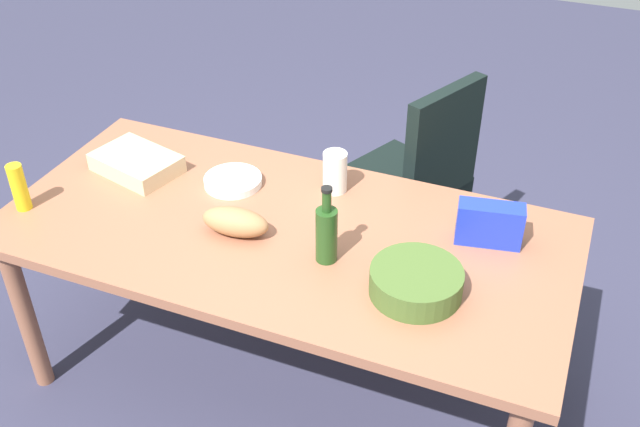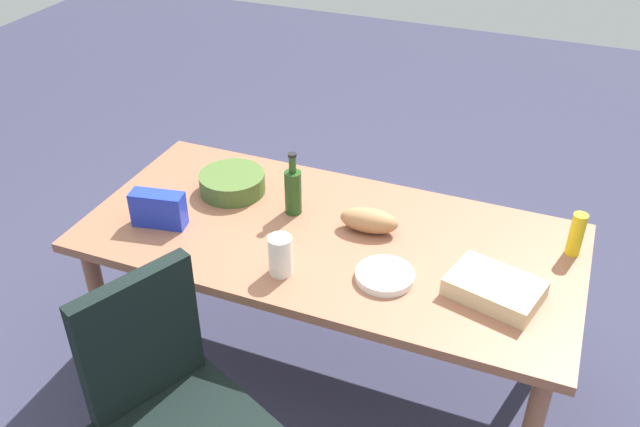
{
  "view_description": "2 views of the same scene",
  "coord_description": "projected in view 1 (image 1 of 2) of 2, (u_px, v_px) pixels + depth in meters",
  "views": [
    {
      "loc": [
        -0.9,
        1.87,
        2.3
      ],
      "look_at": [
        -0.1,
        -0.08,
        0.8
      ],
      "focal_mm": 41.45,
      "sensor_mm": 36.0,
      "label": 1
    },
    {
      "loc": [
        0.81,
        -2.11,
        2.36
      ],
      "look_at": [
        -0.06,
        0.06,
        0.81
      ],
      "focal_mm": 38.29,
      "sensor_mm": 36.0,
      "label": 2
    }
  ],
  "objects": [
    {
      "name": "ground_plane",
      "position": [
        289.0,
        377.0,
        3.02
      ],
      "size": [
        10.0,
        10.0,
        0.0
      ],
      "primitive_type": "plane",
      "color": "#33334B"
    },
    {
      "name": "conference_table",
      "position": [
        284.0,
        247.0,
        2.62
      ],
      "size": [
        2.01,
        0.95,
        0.75
      ],
      "color": "#965C43",
      "rests_on": "ground"
    },
    {
      "name": "office_chair",
      "position": [
        407.0,
        200.0,
        3.37
      ],
      "size": [
        0.63,
        0.63,
        1.0
      ],
      "color": "gray",
      "rests_on": "ground"
    },
    {
      "name": "wine_bottle",
      "position": [
        326.0,
        233.0,
        2.38
      ],
      "size": [
        0.08,
        0.08,
        0.28
      ],
      "color": "#22461A",
      "rests_on": "conference_table"
    },
    {
      "name": "paper_plate_stack",
      "position": [
        233.0,
        181.0,
        2.8
      ],
      "size": [
        0.24,
        0.24,
        0.03
      ],
      "primitive_type": "cylinder",
      "rotation": [
        0.0,
        0.0,
        -0.09
      ],
      "color": "white",
      "rests_on": "conference_table"
    },
    {
      "name": "sheet_cake",
      "position": [
        137.0,
        163.0,
        2.87
      ],
      "size": [
        0.37,
        0.29,
        0.07
      ],
      "primitive_type": "cube",
      "rotation": [
        0.0,
        0.0,
        -0.26
      ],
      "color": "beige",
      "rests_on": "conference_table"
    },
    {
      "name": "salad_bowl",
      "position": [
        416.0,
        282.0,
        2.28
      ],
      "size": [
        0.36,
        0.36,
        0.09
      ],
      "primitive_type": "cylinder",
      "rotation": [
        0.0,
        0.0,
        0.27
      ],
      "color": "#445F29",
      "rests_on": "conference_table"
    },
    {
      "name": "bread_loaf",
      "position": [
        235.0,
        222.0,
        2.53
      ],
      "size": [
        0.25,
        0.13,
        0.1
      ],
      "primitive_type": "ellipsoid",
      "rotation": [
        0.0,
        0.0,
        0.08
      ],
      "color": "#A67349",
      "rests_on": "conference_table"
    },
    {
      "name": "mayo_jar",
      "position": [
        335.0,
        172.0,
        2.73
      ],
      "size": [
        0.1,
        0.1,
        0.16
      ],
      "primitive_type": "cylinder",
      "rotation": [
        0.0,
        0.0,
        0.13
      ],
      "color": "white",
      "rests_on": "conference_table"
    },
    {
      "name": "mustard_bottle",
      "position": [
        19.0,
        187.0,
        2.63
      ],
      "size": [
        0.06,
        0.06,
        0.18
      ],
      "primitive_type": "cylinder",
      "rotation": [
        0.0,
        0.0,
        -0.16
      ],
      "color": "yellow",
      "rests_on": "conference_table"
    },
    {
      "name": "chip_bag_blue",
      "position": [
        490.0,
        224.0,
        2.48
      ],
      "size": [
        0.23,
        0.12,
        0.15
      ],
      "primitive_type": "cube",
      "rotation": [
        0.0,
        0.0,
        0.18
      ],
      "color": "#1E34C3",
      "rests_on": "conference_table"
    }
  ]
}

